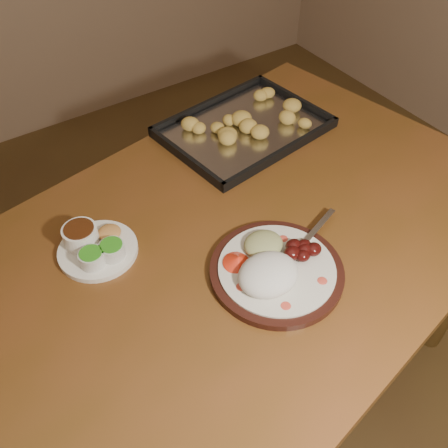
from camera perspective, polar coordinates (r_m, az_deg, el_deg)
dining_table at (r=1.21m, az=-0.02°, el=-5.42°), size 1.64×1.16×0.75m
dinner_plate at (r=1.07m, az=5.72°, el=-5.01°), size 0.36×0.29×0.07m
condiment_saucer at (r=1.14m, az=-14.58°, el=-2.41°), size 0.18×0.18×0.06m
baking_tray at (r=1.46m, az=2.32°, el=11.05°), size 0.48×0.38×0.05m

